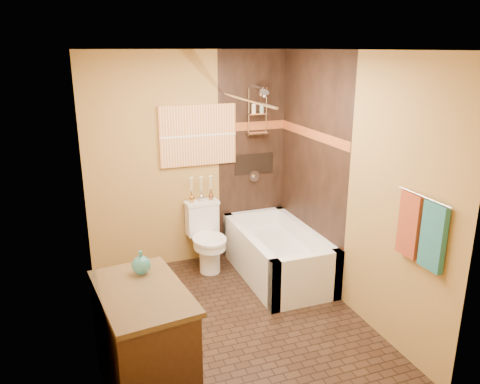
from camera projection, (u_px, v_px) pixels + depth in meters
name	position (u px, v px, depth m)	size (l,w,h in m)	color
floor	(233.00, 322.00, 4.48)	(3.00, 3.00, 0.00)	black
wall_left	(90.00, 214.00, 3.71)	(0.02, 3.00, 2.50)	#A87A41
wall_right	(350.00, 185.00, 4.50)	(0.02, 3.00, 2.50)	#A87A41
wall_back	(190.00, 161.00, 5.45)	(2.40, 0.02, 2.50)	#A87A41
wall_front	(316.00, 272.00, 2.76)	(2.40, 0.02, 2.50)	#A87A41
ceiling	(232.00, 50.00, 3.74)	(3.00, 3.00, 0.00)	silver
alcove_tile_back	(252.00, 156.00, 5.70)	(0.85, 0.01, 2.50)	black
alcove_tile_right	(311.00, 167.00, 5.17)	(0.01, 1.50, 2.50)	black
mosaic_band_back	(252.00, 126.00, 5.58)	(0.85, 0.01, 0.10)	maroon
mosaic_band_right	(312.00, 134.00, 5.06)	(0.01, 1.50, 0.10)	maroon
alcove_niche	(254.00, 164.00, 5.73)	(0.50, 0.01, 0.25)	black
shower_fixtures	(258.00, 123.00, 5.48)	(0.24, 0.33, 1.16)	silver
curtain_rod	(245.00, 99.00, 4.68)	(0.03, 0.03, 1.55)	silver
towel_bar	(424.00, 197.00, 3.49)	(0.02, 0.02, 0.55)	silver
towel_teal	(433.00, 237.00, 3.45)	(0.05, 0.22, 0.52)	#226D72
towel_rust	(410.00, 225.00, 3.69)	(0.05, 0.22, 0.52)	maroon
sunset_painting	(198.00, 135.00, 5.37)	(0.90, 0.04, 0.70)	#CC6A30
vanity_mirror	(94.00, 210.00, 3.07)	(0.01, 1.00, 0.90)	white
bathtub	(277.00, 257.00, 5.35)	(0.80, 1.50, 0.55)	white
toilet	(206.00, 237.00, 5.48)	(0.41, 0.60, 0.78)	white
vanity	(144.00, 341.00, 3.47)	(0.71, 1.03, 0.86)	black
teal_bottle	(141.00, 263.00, 3.56)	(0.15, 0.15, 0.23)	#26746D
bud_vases	(201.00, 188.00, 5.48)	(0.30, 0.06, 0.29)	#C0853C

